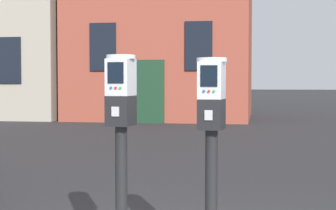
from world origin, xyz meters
name	(u,v)px	position (x,y,z in m)	size (l,w,h in m)	color
parking_meter_near_kerb	(121,117)	(-0.36, -0.33, 1.16)	(0.23, 0.26, 1.47)	black
parking_meter_twin_adjacent	(212,120)	(0.30, -0.33, 1.14)	(0.23, 0.26, 1.45)	black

